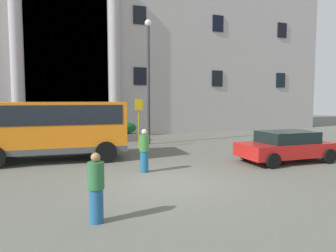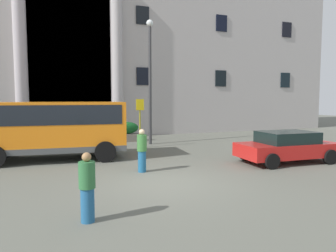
{
  "view_description": "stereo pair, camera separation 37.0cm",
  "coord_description": "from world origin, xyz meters",
  "px_view_note": "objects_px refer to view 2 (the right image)",
  "views": [
    {
      "loc": [
        -3.91,
        -9.21,
        2.7
      ],
      "look_at": [
        1.95,
        4.68,
        1.4
      ],
      "focal_mm": 33.94,
      "sensor_mm": 36.0,
      "label": 1
    },
    {
      "loc": [
        -3.57,
        -9.35,
        2.7
      ],
      "look_at": [
        1.95,
        4.68,
        1.4
      ],
      "focal_mm": 33.94,
      "sensor_mm": 36.0,
      "label": 2
    }
  ],
  "objects_px": {
    "parked_sedan_second": "(287,146)",
    "orange_minibus": "(54,125)",
    "hedge_planter_entrance_left": "(36,135)",
    "lamppost_plaza_centre": "(150,72)",
    "pedestrian_child_trailing": "(87,188)",
    "bus_stop_sign": "(140,118)",
    "hedge_planter_east": "(126,132)",
    "pedestrian_man_crossing": "(142,151)"
  },
  "relations": [
    {
      "from": "lamppost_plaza_centre",
      "to": "pedestrian_child_trailing",
      "type": "bearing_deg",
      "value": -114.83
    },
    {
      "from": "orange_minibus",
      "to": "lamppost_plaza_centre",
      "type": "bearing_deg",
      "value": 34.37
    },
    {
      "from": "pedestrian_man_crossing",
      "to": "lamppost_plaza_centre",
      "type": "height_order",
      "value": "lamppost_plaza_centre"
    },
    {
      "from": "bus_stop_sign",
      "to": "hedge_planter_entrance_left",
      "type": "height_order",
      "value": "bus_stop_sign"
    },
    {
      "from": "orange_minibus",
      "to": "pedestrian_child_trailing",
      "type": "relative_size",
      "value": 4.09
    },
    {
      "from": "hedge_planter_entrance_left",
      "to": "lamppost_plaza_centre",
      "type": "relative_size",
      "value": 0.28
    },
    {
      "from": "orange_minibus",
      "to": "pedestrian_man_crossing",
      "type": "xyz_separation_m",
      "value": [
        2.93,
        -3.76,
        -0.74
      ]
    },
    {
      "from": "bus_stop_sign",
      "to": "pedestrian_man_crossing",
      "type": "relative_size",
      "value": 1.68
    },
    {
      "from": "pedestrian_man_crossing",
      "to": "parked_sedan_second",
      "type": "bearing_deg",
      "value": -148.37
    },
    {
      "from": "pedestrian_child_trailing",
      "to": "lamppost_plaza_centre",
      "type": "height_order",
      "value": "lamppost_plaza_centre"
    },
    {
      "from": "hedge_planter_east",
      "to": "parked_sedan_second",
      "type": "bearing_deg",
      "value": -62.33
    },
    {
      "from": "hedge_planter_entrance_left",
      "to": "hedge_planter_east",
      "type": "relative_size",
      "value": 1.23
    },
    {
      "from": "bus_stop_sign",
      "to": "lamppost_plaza_centre",
      "type": "xyz_separation_m",
      "value": [
        0.99,
        1.21,
        2.6
      ]
    },
    {
      "from": "orange_minibus",
      "to": "parked_sedan_second",
      "type": "distance_m",
      "value": 10.17
    },
    {
      "from": "orange_minibus",
      "to": "hedge_planter_entrance_left",
      "type": "height_order",
      "value": "orange_minibus"
    },
    {
      "from": "hedge_planter_east",
      "to": "lamppost_plaza_centre",
      "type": "distance_m",
      "value": 4.16
    },
    {
      "from": "parked_sedan_second",
      "to": "orange_minibus",
      "type": "bearing_deg",
      "value": 157.73
    },
    {
      "from": "parked_sedan_second",
      "to": "lamppost_plaza_centre",
      "type": "xyz_separation_m",
      "value": [
        -3.68,
        7.33,
        3.57
      ]
    },
    {
      "from": "orange_minibus",
      "to": "hedge_planter_east",
      "type": "height_order",
      "value": "orange_minibus"
    },
    {
      "from": "bus_stop_sign",
      "to": "parked_sedan_second",
      "type": "distance_m",
      "value": 7.76
    },
    {
      "from": "parked_sedan_second",
      "to": "pedestrian_child_trailing",
      "type": "relative_size",
      "value": 2.76
    },
    {
      "from": "parked_sedan_second",
      "to": "pedestrian_child_trailing",
      "type": "xyz_separation_m",
      "value": [
        -8.74,
        -3.6,
        0.09
      ]
    },
    {
      "from": "hedge_planter_east",
      "to": "parked_sedan_second",
      "type": "xyz_separation_m",
      "value": [
        4.73,
        -9.02,
        0.09
      ]
    },
    {
      "from": "orange_minibus",
      "to": "hedge_planter_entrance_left",
      "type": "xyz_separation_m",
      "value": [
        -0.83,
        4.6,
        -0.89
      ]
    },
    {
      "from": "pedestrian_man_crossing",
      "to": "bus_stop_sign",
      "type": "bearing_deg",
      "value": -69.16
    },
    {
      "from": "hedge_planter_entrance_left",
      "to": "pedestrian_man_crossing",
      "type": "relative_size",
      "value": 1.28
    },
    {
      "from": "hedge_planter_east",
      "to": "pedestrian_child_trailing",
      "type": "distance_m",
      "value": 13.24
    },
    {
      "from": "hedge_planter_east",
      "to": "lamppost_plaza_centre",
      "type": "bearing_deg",
      "value": -58.01
    },
    {
      "from": "hedge_planter_entrance_left",
      "to": "pedestrian_man_crossing",
      "type": "height_order",
      "value": "pedestrian_man_crossing"
    },
    {
      "from": "parked_sedan_second",
      "to": "pedestrian_child_trailing",
      "type": "bearing_deg",
      "value": -154.72
    },
    {
      "from": "hedge_planter_entrance_left",
      "to": "bus_stop_sign",
      "type": "bearing_deg",
      "value": -27.56
    },
    {
      "from": "hedge_planter_entrance_left",
      "to": "hedge_planter_east",
      "type": "bearing_deg",
      "value": 1.22
    },
    {
      "from": "hedge_planter_entrance_left",
      "to": "lamppost_plaza_centre",
      "type": "xyz_separation_m",
      "value": [
        6.32,
        -1.57,
        3.6
      ]
    },
    {
      "from": "bus_stop_sign",
      "to": "pedestrian_man_crossing",
      "type": "distance_m",
      "value": 5.86
    },
    {
      "from": "pedestrian_child_trailing",
      "to": "lamppost_plaza_centre",
      "type": "bearing_deg",
      "value": 150.02
    },
    {
      "from": "bus_stop_sign",
      "to": "hedge_planter_east",
      "type": "height_order",
      "value": "bus_stop_sign"
    },
    {
      "from": "hedge_planter_east",
      "to": "parked_sedan_second",
      "type": "relative_size",
      "value": 0.39
    },
    {
      "from": "bus_stop_sign",
      "to": "hedge_planter_east",
      "type": "bearing_deg",
      "value": 91.28
    },
    {
      "from": "pedestrian_man_crossing",
      "to": "pedestrian_child_trailing",
      "type": "bearing_deg",
      "value": 95.6
    },
    {
      "from": "pedestrian_child_trailing",
      "to": "hedge_planter_east",
      "type": "bearing_deg",
      "value": 157.23
    },
    {
      "from": "hedge_planter_east",
      "to": "pedestrian_child_trailing",
      "type": "bearing_deg",
      "value": -107.62
    },
    {
      "from": "parked_sedan_second",
      "to": "lamppost_plaza_centre",
      "type": "distance_m",
      "value": 8.94
    }
  ]
}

